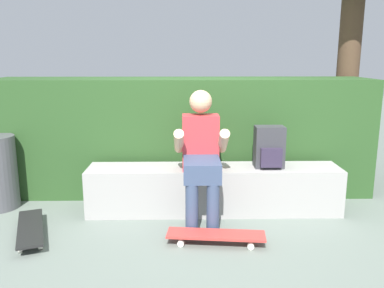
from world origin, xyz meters
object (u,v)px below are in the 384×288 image
at_px(bench_main, 214,189).
at_px(skateboard_beside_bench, 30,228).
at_px(backpack_on_bench, 269,148).
at_px(skateboard_near_person, 216,235).
at_px(person_skater, 201,152).

height_order(bench_main, skateboard_beside_bench, bench_main).
bearing_deg(backpack_on_bench, skateboard_near_person, -128.46).
bearing_deg(skateboard_near_person, skateboard_beside_bench, 173.88).
height_order(skateboard_beside_bench, backpack_on_bench, backpack_on_bench).
height_order(person_skater, skateboard_beside_bench, person_skater).
xyz_separation_m(bench_main, skateboard_near_person, (-0.03, -0.72, -0.15)).
height_order(skateboard_near_person, skateboard_beside_bench, same).
bearing_deg(backpack_on_bench, skateboard_beside_bench, -165.80).
height_order(person_skater, backpack_on_bench, person_skater).
distance_m(bench_main, skateboard_near_person, 0.73).
distance_m(person_skater, skateboard_beside_bench, 1.61).
bearing_deg(skateboard_beside_bench, backpack_on_bench, 14.20).
bearing_deg(skateboard_near_person, person_skater, 101.43).
relative_size(person_skater, backpack_on_bench, 3.00).
xyz_separation_m(skateboard_beside_bench, backpack_on_bench, (2.13, 0.54, 0.57)).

